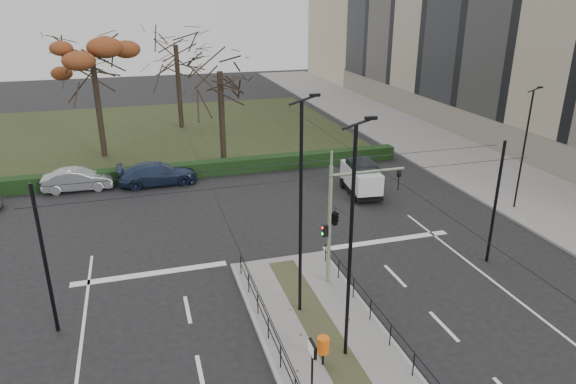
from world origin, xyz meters
The scene contains 20 objects.
ground centered at (0.00, 0.00, 0.00)m, with size 140.00×140.00×0.00m, color black.
median_island centered at (0.00, -2.50, 0.07)m, with size 4.40×15.00×0.14m, color slate.
sidewalk_east centered at (18.00, 22.00, 0.07)m, with size 8.00×90.00×0.14m, color slate.
park centered at (-6.00, 32.00, 0.05)m, with size 38.00×26.00×0.10m, color #242D16.
hedge centered at (-6.00, 18.60, 0.50)m, with size 38.00×1.00×1.00m, color black.
apartment_block centered at (27.97, 23.97, 10.39)m, with size 13.09×52.10×21.64m.
median_railing centered at (0.00, -2.60, 0.98)m, with size 4.14×13.24×0.92m.
catenary centered at (0.00, 1.62, 3.42)m, with size 20.00×34.00×6.00m.
traffic_light centered at (1.81, 2.25, 3.27)m, with size 3.66×2.10×5.38m.
litter_bin centered at (-0.62, -2.86, 0.91)m, with size 0.42×0.42×1.08m.
info_panel centered at (-1.51, -4.23, 1.77)m, with size 0.12×0.54×2.07m.
streetlamp_median_near centered at (0.35, -2.57, 4.45)m, with size 0.71×0.14×8.49m.
streetlamp_median_far centered at (-0.35, 0.48, 4.55)m, with size 0.72×0.15×8.68m.
streetlamp_sidewalk centered at (15.28, 7.07, 3.78)m, with size 0.60×0.12×7.15m.
parked_car_second centered at (-10.01, 18.00, 0.72)m, with size 1.53×4.38×1.44m, color #9B9EA2.
parked_car_third centered at (-4.93, 17.67, 0.75)m, with size 2.10×5.18×1.50m, color #212F4D.
white_van centered at (7.49, 12.08, 1.15)m, with size 2.18×4.11×2.18m.
rust_tree centered at (-8.63, 25.33, 7.77)m, with size 7.75×7.75×10.10m.
bare_tree_center centered at (-1.81, 33.24, 7.21)m, with size 5.89×5.89×10.20m.
bare_tree_near centered at (0.09, 20.62, 6.44)m, with size 5.47×5.47×9.11m.
Camera 1 is at (-5.87, -16.26, 11.97)m, focal length 32.00 mm.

